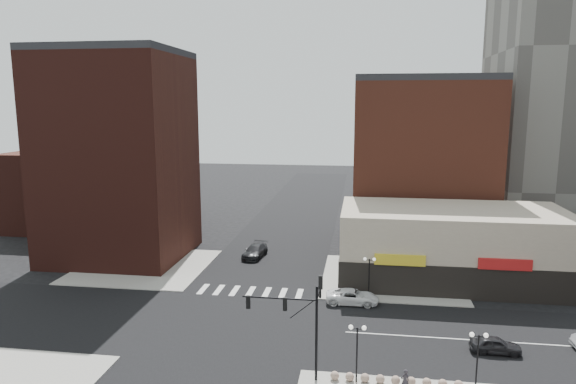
# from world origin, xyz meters

# --- Properties ---
(ground) EXTENTS (240.00, 240.00, 0.00)m
(ground) POSITION_xyz_m (0.00, 0.00, 0.00)
(ground) COLOR black
(ground) RESTS_ON ground
(road_ew) EXTENTS (200.00, 14.00, 0.02)m
(road_ew) POSITION_xyz_m (0.00, 0.00, 0.01)
(road_ew) COLOR black
(road_ew) RESTS_ON ground
(road_ns) EXTENTS (14.00, 200.00, 0.02)m
(road_ns) POSITION_xyz_m (0.00, 0.00, 0.01)
(road_ns) COLOR black
(road_ns) RESTS_ON ground
(sidewalk_nw) EXTENTS (15.00, 15.00, 0.12)m
(sidewalk_nw) POSITION_xyz_m (-14.50, 14.50, 0.06)
(sidewalk_nw) COLOR gray
(sidewalk_nw) RESTS_ON ground
(sidewalk_ne) EXTENTS (15.00, 15.00, 0.12)m
(sidewalk_ne) POSITION_xyz_m (14.50, 14.50, 0.06)
(sidewalk_ne) COLOR gray
(sidewalk_ne) RESTS_ON ground
(building_nw) EXTENTS (16.00, 15.00, 25.00)m
(building_nw) POSITION_xyz_m (-19.00, 18.50, 12.50)
(building_nw) COLOR #3D1913
(building_nw) RESTS_ON ground
(building_nw_low) EXTENTS (20.00, 18.00, 12.00)m
(building_nw_low) POSITION_xyz_m (-32.00, 34.00, 6.00)
(building_nw_low) COLOR #3D1913
(building_nw_low) RESTS_ON ground
(building_ne_midrise) EXTENTS (18.00, 15.00, 22.00)m
(building_ne_midrise) POSITION_xyz_m (19.00, 29.50, 11.00)
(building_ne_midrise) COLOR brown
(building_ne_midrise) RESTS_ON ground
(building_ne_row) EXTENTS (24.20, 12.20, 8.00)m
(building_ne_row) POSITION_xyz_m (21.00, 15.00, 3.30)
(building_ne_row) COLOR #B8AA92
(building_ne_row) RESTS_ON ground
(traffic_signal) EXTENTS (5.59, 3.09, 7.77)m
(traffic_signal) POSITION_xyz_m (7.24, -7.83, 4.96)
(traffic_signal) COLOR black
(traffic_signal) RESTS_ON ground
(street_lamp_se_a) EXTENTS (1.22, 0.32, 4.16)m
(street_lamp_se_a) POSITION_xyz_m (11.00, -8.00, 3.29)
(street_lamp_se_a) COLOR black
(street_lamp_se_a) RESTS_ON sidewalk_se
(street_lamp_se_b) EXTENTS (1.22, 0.32, 4.16)m
(street_lamp_se_b) POSITION_xyz_m (19.00, -8.00, 3.29)
(street_lamp_se_b) COLOR black
(street_lamp_se_b) RESTS_ON sidewalk_se
(street_lamp_ne) EXTENTS (1.22, 0.32, 4.16)m
(street_lamp_ne) POSITION_xyz_m (12.00, 8.00, 3.29)
(street_lamp_ne) COLOR black
(street_lamp_ne) RESTS_ON sidewalk_ne
(bollard_row) EXTENTS (9.01, 0.61, 0.61)m
(bollard_row) POSITION_xyz_m (13.70, -8.00, 0.43)
(bollard_row) COLOR #9F816D
(bollard_row) RESTS_ON sidewalk_se
(white_suv) EXTENTS (5.10, 2.36, 1.41)m
(white_suv) POSITION_xyz_m (10.43, 6.50, 0.71)
(white_suv) COLOR white
(white_suv) RESTS_ON ground
(dark_sedan_east) EXTENTS (3.89, 1.64, 1.31)m
(dark_sedan_east) POSITION_xyz_m (21.71, -2.01, 0.66)
(dark_sedan_east) COLOR black
(dark_sedan_east) RESTS_ON ground
(dark_sedan_north) EXTENTS (2.82, 5.61, 1.56)m
(dark_sedan_north) POSITION_xyz_m (-2.16, 20.21, 0.78)
(dark_sedan_north) COLOR black
(dark_sedan_north) RESTS_ON ground
(pedestrian) EXTENTS (0.72, 0.60, 1.70)m
(pedestrian) POSITION_xyz_m (14.23, -9.00, 0.97)
(pedestrian) COLOR #272429
(pedestrian) RESTS_ON sidewalk_se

